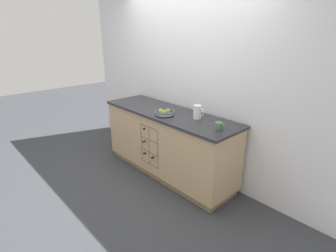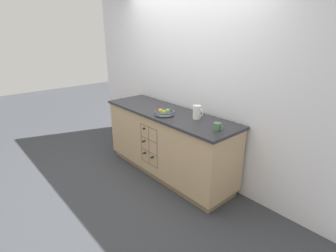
# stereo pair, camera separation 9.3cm
# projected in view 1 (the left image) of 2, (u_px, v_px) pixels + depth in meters

# --- Properties ---
(ground_plane) EXTENTS (14.00, 14.00, 0.00)m
(ground_plane) POSITION_uv_depth(u_px,v_px,m) (168.00, 172.00, 3.85)
(ground_plane) COLOR #383A3F
(back_wall) EXTENTS (4.46, 0.06, 2.55)m
(back_wall) POSITION_uv_depth(u_px,v_px,m) (188.00, 83.00, 3.64)
(back_wall) COLOR white
(back_wall) RESTS_ON ground_plane
(kitchen_island) EXTENTS (2.10, 0.67, 0.93)m
(kitchen_island) POSITION_uv_depth(u_px,v_px,m) (168.00, 143.00, 3.68)
(kitchen_island) COLOR #8B7354
(kitchen_island) RESTS_ON ground_plane
(fruit_bowl) EXTENTS (0.26, 0.26, 0.08)m
(fruit_bowl) POSITION_uv_depth(u_px,v_px,m) (165.00, 112.00, 3.37)
(fruit_bowl) COLOR #4C5666
(fruit_bowl) RESTS_ON kitchen_island
(white_pitcher) EXTENTS (0.16, 0.10, 0.17)m
(white_pitcher) POSITION_uv_depth(u_px,v_px,m) (198.00, 112.00, 3.23)
(white_pitcher) COLOR white
(white_pitcher) RESTS_ON kitchen_island
(ceramic_mug) EXTENTS (0.12, 0.09, 0.08)m
(ceramic_mug) POSITION_uv_depth(u_px,v_px,m) (219.00, 126.00, 2.89)
(ceramic_mug) COLOR #4C7A56
(ceramic_mug) RESTS_ON kitchen_island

